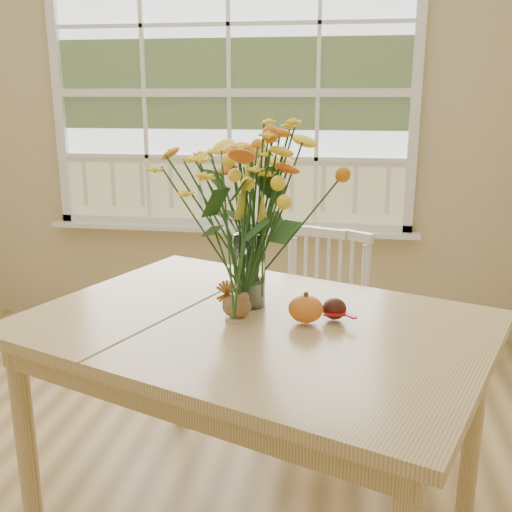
# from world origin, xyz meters

# --- Properties ---
(wall_back) EXTENTS (4.00, 0.02, 2.70)m
(wall_back) POSITION_xyz_m (0.00, 2.25, 1.35)
(wall_back) COLOR #CEB683
(wall_back) RESTS_ON floor
(window) EXTENTS (2.42, 0.12, 1.74)m
(window) POSITION_xyz_m (0.00, 2.21, 1.53)
(window) COLOR silver
(window) RESTS_ON wall_back
(dining_table) EXTENTS (1.79, 1.54, 0.81)m
(dining_table) POSITION_xyz_m (0.47, 0.31, 0.71)
(dining_table) COLOR tan
(dining_table) RESTS_ON floor
(windsor_chair) EXTENTS (0.52, 0.50, 0.91)m
(windsor_chair) POSITION_xyz_m (0.65, 1.11, 0.51)
(windsor_chair) COLOR white
(windsor_chair) RESTS_ON floor
(flower_vase) EXTENTS (0.54, 0.54, 0.65)m
(flower_vase) POSITION_xyz_m (0.42, 0.45, 1.19)
(flower_vase) COLOR white
(flower_vase) RESTS_ON dining_table
(pumpkin) EXTENTS (0.12, 0.12, 0.09)m
(pumpkin) POSITION_xyz_m (0.64, 0.31, 0.85)
(pumpkin) COLOR orange
(pumpkin) RESTS_ON dining_table
(turkey_figurine) EXTENTS (0.10, 0.08, 0.12)m
(turkey_figurine) POSITION_xyz_m (0.41, 0.29, 0.86)
(turkey_figurine) COLOR #CCB78C
(turkey_figurine) RESTS_ON dining_table
(dark_gourd) EXTENTS (0.13, 0.11, 0.07)m
(dark_gourd) POSITION_xyz_m (0.73, 0.35, 0.84)
(dark_gourd) COLOR #38160F
(dark_gourd) RESTS_ON dining_table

